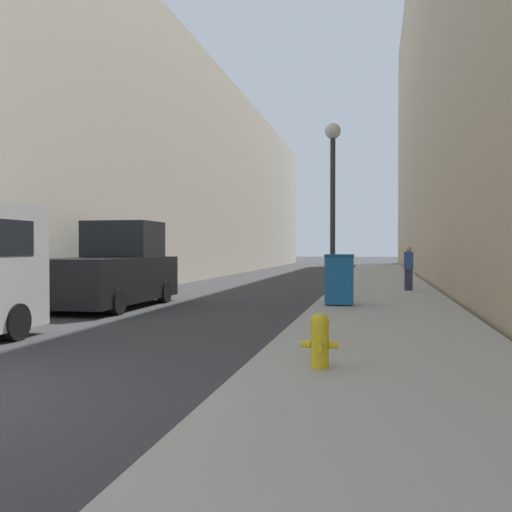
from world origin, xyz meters
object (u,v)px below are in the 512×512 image
trash_bin (339,279)px  pedestrian_on_sidewalk (409,268)px  lamppost (333,186)px  pickup_truck (112,271)px  fire_hydrant (320,339)px

trash_bin → pedestrian_on_sidewalk: bearing=70.3°
trash_bin → pedestrian_on_sidewalk: pedestrian_on_sidewalk is taller
lamppost → pickup_truck: 6.76m
fire_hydrant → pedestrian_on_sidewalk: 13.49m
fire_hydrant → pickup_truck: size_ratio=0.13×
fire_hydrant → lamppost: bearing=93.4°
lamppost → pedestrian_on_sidewalk: size_ratio=3.35×
lamppost → pedestrian_on_sidewalk: 4.88m
lamppost → trash_bin: bearing=-81.3°
trash_bin → pickup_truck: 6.05m
pickup_truck → pedestrian_on_sidewalk: bearing=37.4°
lamppost → pickup_truck: lamppost is taller
fire_hydrant → pedestrian_on_sidewalk: pedestrian_on_sidewalk is taller
fire_hydrant → lamppost: (-0.58, 9.91, 2.93)m
trash_bin → pickup_truck: (-6.03, -0.51, 0.17)m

